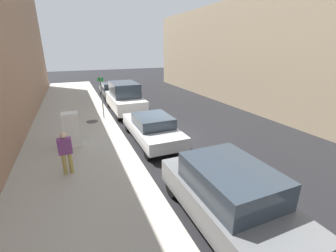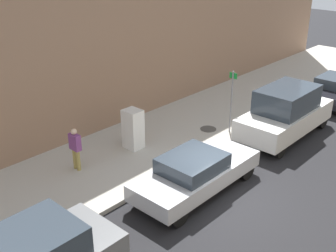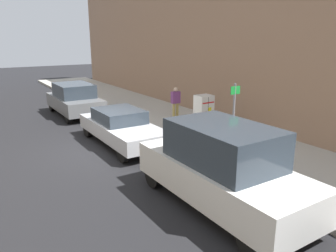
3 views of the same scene
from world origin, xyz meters
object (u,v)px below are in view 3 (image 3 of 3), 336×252
(parked_suv_gray, at_px, (75,99))
(parked_sedan_silver, at_px, (121,127))
(discarded_refrigerator, at_px, (204,113))
(pedestrian_walking_far, at_px, (176,101))
(street_sign_post, at_px, (233,122))
(parked_van_white, at_px, (222,167))

(parked_suv_gray, height_order, parked_sedan_silver, parked_suv_gray)
(discarded_refrigerator, distance_m, pedestrian_walking_far, 2.56)
(street_sign_post, height_order, parked_sedan_silver, street_sign_post)
(discarded_refrigerator, relative_size, parked_suv_gray, 0.36)
(parked_suv_gray, xyz_separation_m, parked_van_white, (-0.00, 12.00, 0.18))
(parked_suv_gray, bearing_deg, discarded_refrigerator, 118.68)
(discarded_refrigerator, distance_m, street_sign_post, 4.34)
(parked_sedan_silver, distance_m, parked_van_white, 5.94)
(parked_suv_gray, distance_m, parked_sedan_silver, 6.07)
(street_sign_post, bearing_deg, pedestrian_walking_far, -108.57)
(parked_van_white, bearing_deg, street_sign_post, -139.35)
(pedestrian_walking_far, height_order, parked_sedan_silver, pedestrian_walking_far)
(discarded_refrigerator, bearing_deg, parked_van_white, 55.52)
(discarded_refrigerator, xyz_separation_m, parked_van_white, (3.65, 5.32, 0.11))
(pedestrian_walking_far, xyz_separation_m, parked_suv_gray, (3.88, -4.13, -0.18))
(parked_van_white, bearing_deg, pedestrian_walking_far, -116.26)
(pedestrian_walking_far, relative_size, parked_sedan_silver, 0.33)
(discarded_refrigerator, relative_size, parked_sedan_silver, 0.33)
(discarded_refrigerator, bearing_deg, parked_sedan_silver, -9.52)
(parked_sedan_silver, xyz_separation_m, parked_van_white, (-0.00, 5.93, 0.33))
(pedestrian_walking_far, distance_m, parked_sedan_silver, 4.35)
(parked_sedan_silver, bearing_deg, street_sign_post, 111.40)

